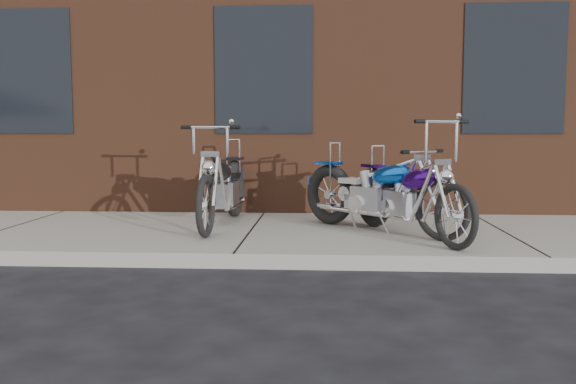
{
  "coord_description": "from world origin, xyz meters",
  "views": [
    {
      "loc": [
        0.88,
        -5.75,
        1.32
      ],
      "look_at": [
        0.48,
        0.8,
        0.68
      ],
      "focal_mm": 38.0,
      "sensor_mm": 36.0,
      "label": 1
    }
  ],
  "objects": [
    {
      "name": "sidewalk",
      "position": [
        0.0,
        1.5,
        0.07
      ],
      "size": [
        22.0,
        3.0,
        0.15
      ],
      "primitive_type": "cube",
      "color": "#A39D98",
      "rests_on": "ground"
    },
    {
      "name": "chopper_purple",
      "position": [
        1.81,
        1.1,
        0.57
      ],
      "size": [
        1.09,
        2.14,
        1.3
      ],
      "rotation": [
        0.0,
        0.0,
        -1.13
      ],
      "color": "black",
      "rests_on": "sidewalk"
    },
    {
      "name": "building_brick",
      "position": [
        0.0,
        8.0,
        4.0
      ],
      "size": [
        22.0,
        10.0,
        8.0
      ],
      "primitive_type": "cube",
      "color": "brown",
      "rests_on": "ground"
    },
    {
      "name": "ground",
      "position": [
        0.0,
        0.0,
        0.0
      ],
      "size": [
        120.0,
        120.0,
        0.0
      ],
      "primitive_type": "plane",
      "color": "#2A2A31",
      "rests_on": "ground"
    },
    {
      "name": "chopper_third",
      "position": [
        -0.4,
        1.81,
        0.59
      ],
      "size": [
        0.6,
        2.46,
        1.25
      ],
      "rotation": [
        0.0,
        0.0,
        -1.61
      ],
      "color": "black",
      "rests_on": "sidewalk"
    },
    {
      "name": "chopper_blue",
      "position": [
        1.5,
        1.44,
        0.58
      ],
      "size": [
        1.8,
        1.74,
        1.04
      ],
      "rotation": [
        0.0,
        0.0,
        -0.77
      ],
      "color": "black",
      "rests_on": "sidewalk"
    }
  ]
}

